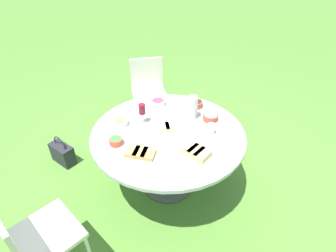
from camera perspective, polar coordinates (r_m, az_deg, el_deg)
ground_plane at (r=2.91m, az=0.00°, el=-12.33°), size 40.00×40.00×0.00m
dining_table at (r=2.49m, az=0.00°, el=-2.85°), size 1.43×1.43×0.70m
chair_near_left at (r=3.61m, az=-4.33°, el=8.49°), size 0.61×0.61×0.89m
chair_near_right at (r=2.12m, az=-27.58°, el=-20.42°), size 0.49×0.47×0.89m
water_pitcher at (r=2.57m, az=5.31°, el=4.04°), size 0.11×0.10×0.24m
wine_glass at (r=2.48m, az=-5.68°, el=3.54°), size 0.06×0.06×0.20m
platter_bread_main at (r=2.16m, az=-6.03°, el=-6.09°), size 0.36×0.31×0.06m
platter_charcuterie at (r=2.41m, az=0.23°, el=-0.67°), size 0.34×0.34×0.07m
platter_sandwich_side at (r=2.15m, az=6.06°, el=-5.91°), size 0.30×0.23×0.08m
bowl_fries at (r=2.54m, az=-10.36°, el=0.79°), size 0.15×0.15×0.05m
bowl_salad at (r=2.31m, az=-11.27°, el=-3.20°), size 0.12×0.12×0.06m
bowl_olives at (r=2.80m, az=6.18°, el=4.84°), size 0.13×0.13×0.07m
bowl_dip_red at (r=2.82m, az=-2.21°, el=5.17°), size 0.16×0.16×0.06m
bowl_dip_cream at (r=2.60m, az=9.21°, el=1.98°), size 0.15×0.15×0.06m
cup_water_near at (r=2.41m, az=9.30°, el=-0.64°), size 0.07×0.07×0.10m
handbag at (r=3.30m, az=-21.97°, el=-5.54°), size 0.30×0.14×0.37m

